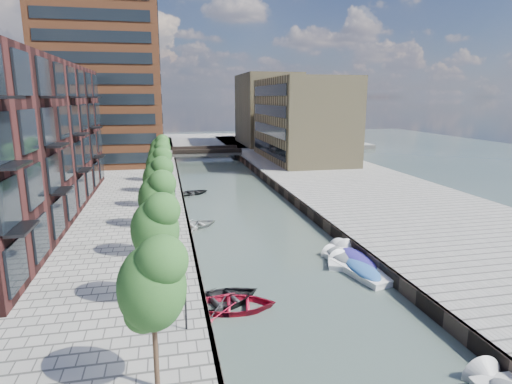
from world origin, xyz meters
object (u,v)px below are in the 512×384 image
object	(u,v)px
tree_1	(155,226)
tree_2	(157,196)
sloop_3	(195,228)
bridge	(206,152)
sloop_2	(234,309)
motorboat_3	(358,270)
tree_0	(152,282)
car	(271,152)
tree_5	(159,155)
motorboat_2	(345,261)
motorboat_0	(356,260)
tree_4	(159,165)
sloop_1	(220,304)
tree_6	(159,148)
tree_3	(158,177)
motorboat_4	(340,256)
sloop_4	(193,194)

from	to	relation	value
tree_1	tree_2	xyz separation A→B (m)	(0.00, 7.00, 0.00)
sloop_3	bridge	bearing A→B (deg)	-31.81
tree_2	sloop_2	size ratio (longest dim) A/B	1.23
motorboat_3	tree_0	bearing A→B (deg)	-141.16
sloop_3	car	xyz separation A→B (m)	(17.17, 39.96, 1.63)
tree_5	motorboat_2	size ratio (longest dim) A/B	1.22
tree_5	motorboat_0	xyz separation A→B (m)	(13.95, -22.59, -5.08)
tree_4	sloop_1	size ratio (longest dim) A/B	1.16
motorboat_2	car	xyz separation A→B (m)	(7.07, 50.89, 1.54)
tree_2	motorboat_0	bearing A→B (deg)	-6.51
motorboat_0	motorboat_2	distance (m)	0.78
tree_5	tree_2	bearing A→B (deg)	-90.00
tree_1	sloop_2	bearing A→B (deg)	4.13
bridge	tree_4	world-z (taller)	tree_4
tree_6	motorboat_0	bearing A→B (deg)	-64.76
tree_4	sloop_2	size ratio (longest dim) A/B	1.23
tree_1	motorboat_2	size ratio (longest dim) A/B	1.22
tree_0	tree_6	distance (m)	42.00
tree_1	motorboat_3	distance (m)	14.70
sloop_1	tree_5	bearing A→B (deg)	-10.79
tree_0	tree_3	world-z (taller)	same
sloop_2	motorboat_4	bearing A→B (deg)	-47.51
tree_0	sloop_3	size ratio (longest dim) A/B	1.34
tree_4	tree_0	bearing A→B (deg)	-90.00
sloop_3	motorboat_3	xyz separation A→B (m)	(10.18, -12.80, 0.21)
tree_0	motorboat_4	world-z (taller)	tree_0
tree_1	tree_6	xyz separation A→B (m)	(0.00, 35.00, 0.00)
tree_1	tree_5	bearing A→B (deg)	90.00
tree_4	motorboat_3	distance (m)	22.40
tree_2	motorboat_4	world-z (taller)	tree_2
motorboat_3	car	distance (m)	53.25
bridge	sloop_3	size ratio (longest dim) A/B	2.92
tree_3	tree_6	size ratio (longest dim) A/B	1.00
tree_1	sloop_4	bearing A→B (deg)	82.80
motorboat_2	motorboat_3	world-z (taller)	motorboat_3
tree_0	tree_1	size ratio (longest dim) A/B	1.00
tree_6	motorboat_2	world-z (taller)	tree_6
sloop_4	motorboat_3	xyz separation A→B (m)	(9.42, -26.90, 0.21)
motorboat_3	car	bearing A→B (deg)	82.46
tree_5	motorboat_3	xyz separation A→B (m)	(13.28, -24.31, -5.10)
tree_2	motorboat_2	size ratio (longest dim) A/B	1.22
tree_5	tree_6	world-z (taller)	same
tree_1	tree_5	world-z (taller)	same
tree_1	tree_5	distance (m)	28.00
motorboat_3	sloop_1	bearing A→B (deg)	-164.98
sloop_3	motorboat_0	distance (m)	15.51
tree_5	sloop_3	xyz separation A→B (m)	(3.10, -11.50, -5.31)
sloop_4	motorboat_2	world-z (taller)	motorboat_2
bridge	tree_1	bearing A→B (deg)	-97.93
tree_6	sloop_4	distance (m)	7.91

